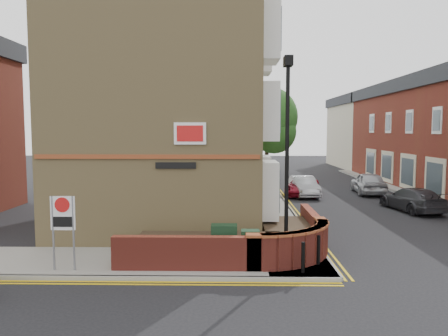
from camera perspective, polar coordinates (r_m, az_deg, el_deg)
ground at (r=12.70m, az=1.30°, el=-14.52°), size 120.00×120.00×0.00m
pavement_corner at (r=14.52m, az=-12.98°, el=-11.87°), size 13.00×3.00×0.12m
pavement_main at (r=28.35m, az=5.23°, el=-3.50°), size 2.00×32.00×0.12m
kerb_side at (r=13.14m, az=-14.61°, el=-13.73°), size 13.00×0.15×0.12m
kerb_main_near at (r=28.44m, az=7.25°, el=-3.49°), size 0.15×32.00×0.12m
kerb_main_far at (r=27.62m, az=24.72°, el=-4.17°), size 0.15×40.00×0.12m
yellow_lines_side at (r=12.93m, az=-14.91°, el=-14.30°), size 13.00×0.28×0.01m
yellow_lines_main at (r=28.48m, az=7.75°, el=-3.60°), size 0.28×32.00×0.01m
corner_building at (r=20.26m, az=-6.96°, el=10.58°), size 8.95×10.40×13.60m
garden_wall at (r=15.08m, az=1.27°, el=-11.34°), size 6.80×6.00×1.20m
lamppost at (r=13.30m, az=8.22°, el=1.08°), size 0.25×0.50×6.30m
utility_cabinet_large at (r=13.73m, az=0.02°, el=-9.86°), size 0.80×0.45×1.20m
utility_cabinet_small at (r=13.46m, az=3.46°, el=-10.39°), size 0.55×0.40×1.10m
bollard_near at (r=13.06m, az=10.29°, el=-11.40°), size 0.11×0.11×0.90m
bollard_far at (r=13.93m, az=12.23°, el=-10.40°), size 0.11×0.11×0.90m
zone_sign at (r=13.66m, az=-20.30°, el=-6.28°), size 0.72×0.07×2.20m
far_terrace_cream at (r=52.05m, az=17.38°, el=4.56°), size 5.40×12.40×8.00m
tree_near at (r=26.10m, az=5.63°, el=5.99°), size 3.64×3.65×6.70m
tree_mid at (r=34.09m, az=4.57°, el=6.59°), size 4.03×4.03×7.42m
tree_far at (r=42.07m, az=3.90°, el=5.90°), size 3.81×3.81×7.00m
traffic_light_assembly at (r=37.08m, az=4.88°, el=2.73°), size 0.20×0.16×4.20m
silver_car_near at (r=28.45m, az=10.35°, el=-2.36°), size 1.66×3.97×1.28m
red_car_main at (r=28.74m, az=10.19°, el=-2.38°), size 2.91×4.59×1.18m
grey_car_far at (r=24.91m, az=23.32°, el=-3.77°), size 2.50×4.54×1.24m
silver_car_far at (r=30.53m, az=18.33°, el=-1.86°), size 2.06×4.41×1.46m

